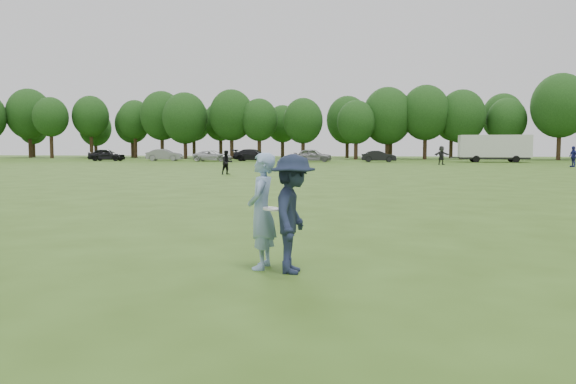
% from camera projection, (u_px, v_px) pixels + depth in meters
% --- Properties ---
extents(ground, '(200.00, 200.00, 0.00)m').
position_uv_depth(ground, '(256.00, 262.00, 8.99)').
color(ground, '#334E16').
rests_on(ground, ground).
extents(thrower, '(0.42, 0.64, 1.76)m').
position_uv_depth(thrower, '(262.00, 211.00, 8.49)').
color(thrower, '#84A3CD').
rests_on(thrower, ground).
extents(defender, '(0.66, 1.13, 1.75)m').
position_uv_depth(defender, '(293.00, 214.00, 8.19)').
color(defender, '#1A2239').
rests_on(defender, ground).
extents(player_far_a, '(0.98, 0.96, 1.59)m').
position_uv_depth(player_far_a, '(227.00, 163.00, 37.01)').
color(player_far_a, black).
rests_on(player_far_a, ground).
extents(player_far_b, '(0.73, 1.19, 1.89)m').
position_uv_depth(player_far_b, '(573.00, 157.00, 50.66)').
color(player_far_b, navy).
rests_on(player_far_b, ground).
extents(player_far_d, '(1.84, 1.31, 1.92)m').
position_uv_depth(player_far_d, '(441.00, 155.00, 56.51)').
color(player_far_d, '#2A2A2A').
rests_on(player_far_d, ground).
extents(car_a, '(4.71, 2.17, 1.56)m').
position_uv_depth(car_a, '(107.00, 155.00, 72.02)').
color(car_a, black).
rests_on(car_a, ground).
extents(car_b, '(4.75, 2.10, 1.51)m').
position_uv_depth(car_b, '(164.00, 155.00, 72.66)').
color(car_b, gray).
rests_on(car_b, ground).
extents(car_c, '(4.98, 2.49, 1.35)m').
position_uv_depth(car_c, '(213.00, 156.00, 69.78)').
color(car_c, silver).
rests_on(car_c, ground).
extents(car_d, '(5.28, 2.24, 1.52)m').
position_uv_depth(car_d, '(254.00, 155.00, 71.34)').
color(car_d, black).
rests_on(car_d, ground).
extents(car_e, '(4.66, 1.95, 1.58)m').
position_uv_depth(car_e, '(313.00, 155.00, 67.59)').
color(car_e, gray).
rests_on(car_e, ground).
extents(car_f, '(4.25, 1.87, 1.36)m').
position_uv_depth(car_f, '(379.00, 156.00, 66.99)').
color(car_f, black).
rests_on(car_f, ground).
extents(disc_in_play, '(0.33, 0.33, 0.06)m').
position_uv_depth(disc_in_play, '(272.00, 209.00, 8.21)').
color(disc_in_play, white).
rests_on(disc_in_play, ground).
extents(cargo_trailer, '(9.00, 2.75, 3.20)m').
position_uv_depth(cargo_trailer, '(494.00, 147.00, 65.83)').
color(cargo_trailer, silver).
rests_on(cargo_trailer, ground).
extents(treeline, '(130.35, 18.39, 11.74)m').
position_uv_depth(treeline, '(387.00, 117.00, 83.65)').
color(treeline, '#332114').
rests_on(treeline, ground).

